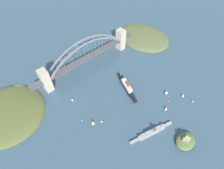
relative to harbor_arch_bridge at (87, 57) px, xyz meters
The scene contains 18 objects.
ground_plane 27.19m from the harbor_arch_bridge, 18.43° to the left, with size 1400.00×1400.00×0.00m, color #334C60.
harbor_arch_bridge is the anchor object (origin of this frame).
headland_west_shore 179.38m from the harbor_arch_bridge, behind, with size 113.26×139.67×18.39m.
headland_east_shore 183.33m from the harbor_arch_bridge, ahead, with size 133.31×135.80×20.32m.
ocean_liner 106.20m from the harbor_arch_bridge, 101.02° to the left, with size 29.30×75.89×18.83m.
naval_cruiser 200.53m from the harbor_arch_bridge, 85.60° to the left, with size 81.07×25.49×15.96m.
fort_island_mid_harbor 245.90m from the harbor_arch_bridge, 92.88° to the left, with size 35.71×27.44×15.81m.
seaplane_taxiing_near_bridge 75.47m from the harbor_arch_bridge, 52.19° to the right, with size 10.46×7.19×5.10m.
small_boat_0 191.31m from the harbor_arch_bridge, 101.66° to the left, with size 8.33×5.02×9.18m.
small_boat_1 228.99m from the harbor_arch_bridge, 113.36° to the left, with size 10.87×3.32×1.96m.
small_boat_2 99.17m from the harbor_arch_bridge, 35.14° to the left, with size 4.97×7.24×7.35m.
small_boat_3 139.67m from the harbor_arch_bridge, 48.75° to the left, with size 4.05×8.66×2.19m.
small_boat_4 209.58m from the harbor_arch_bridge, 114.74° to the left, with size 8.16×4.54×8.64m.
small_boat_5 178.82m from the harbor_arch_bridge, 112.87° to the left, with size 9.54×7.16×9.26m.
small_boat_6 188.31m from the harbor_arch_bridge, 107.31° to the left, with size 4.70×8.32×2.13m.
small_boat_7 146.07m from the harbor_arch_bridge, 56.74° to the left, with size 9.95×7.25×9.71m.
small_boat_8 146.06m from the harbor_arch_bridge, 63.03° to the left, with size 9.16×8.28×2.46m.
channel_marker_buoy 41.06m from the harbor_arch_bridge, 123.10° to the left, with size 2.20×2.20×2.75m.
Camera 1 is at (150.81, 251.80, 281.96)m, focal length 28.64 mm.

